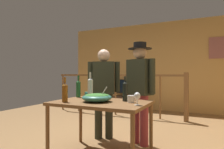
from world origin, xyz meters
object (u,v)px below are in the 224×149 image
object	(u,v)px
wine_bottle_dark	(125,91)
mug_white	(131,99)
flat_screen_tv	(127,87)
wine_bottle_clear	(90,88)
salad_bowl	(97,97)
person_standing_left	(104,87)
framed_picture	(218,48)
wine_bottle_green	(78,88)
mug_teal	(87,95)
person_standing_right	(140,84)
serving_table	(101,107)
tv_console	(127,103)
wine_bottle_amber	(65,92)
stair_railing	(134,89)
wine_glass	(137,96)

from	to	relation	value
wine_bottle_dark	mug_white	distance (m)	0.18
flat_screen_tv	wine_bottle_dark	distance (m)	3.45
wine_bottle_dark	wine_bottle_clear	world-z (taller)	wine_bottle_clear
salad_bowl	person_standing_left	bearing A→B (deg)	111.47
salad_bowl	mug_white	world-z (taller)	salad_bowl
framed_picture	salad_bowl	world-z (taller)	framed_picture
wine_bottle_green	mug_teal	bearing A→B (deg)	6.89
wine_bottle_green	person_standing_left	xyz separation A→B (m)	(0.23, 0.42, 0.01)
person_standing_left	salad_bowl	bearing A→B (deg)	87.48
person_standing_left	person_standing_right	distance (m)	0.65
wine_bottle_green	flat_screen_tv	bearing A→B (deg)	97.30
serving_table	wine_bottle_clear	xyz separation A→B (m)	(-0.28, 0.18, 0.24)
tv_console	wine_bottle_dark	bearing A→B (deg)	-69.23
mug_white	person_standing_left	world-z (taller)	person_standing_left
serving_table	wine_bottle_dark	size ratio (longest dim) A/B	3.71
tv_console	wine_bottle_clear	world-z (taller)	wine_bottle_clear
person_standing_left	mug_white	bearing A→B (deg)	115.99
mug_white	wine_bottle_clear	bearing A→B (deg)	171.50
salad_bowl	person_standing_right	bearing A→B (deg)	64.02
wine_bottle_green	mug_teal	xyz separation A→B (m)	(0.16, 0.02, -0.10)
tv_console	serving_table	xyz separation A→B (m)	(0.95, -3.42, 0.46)
framed_picture	wine_bottle_green	world-z (taller)	framed_picture
wine_bottle_amber	mug_teal	size ratio (longest dim) A/B	2.71
wine_bottle_dark	mug_teal	size ratio (longest dim) A/B	2.79
wine_bottle_green	person_standing_left	distance (m)	0.48
wine_bottle_dark	wine_bottle_clear	bearing A→B (deg)	178.58
mug_teal	mug_white	distance (m)	0.82
wine_bottle_dark	person_standing_left	bearing A→B (deg)	139.31
serving_table	wine_bottle_green	world-z (taller)	wine_bottle_green
wine_bottle_dark	serving_table	bearing A→B (deg)	-148.91
wine_bottle_dark	wine_bottle_green	bearing A→B (deg)	173.31
person_standing_right	stair_railing	bearing A→B (deg)	-44.26
wine_glass	framed_picture	bearing A→B (deg)	75.17
wine_bottle_clear	wine_bottle_amber	xyz separation A→B (m)	(-0.11, -0.44, -0.03)
wine_bottle_clear	person_standing_left	xyz separation A→B (m)	(-0.04, 0.50, -0.01)
mug_white	person_standing_left	bearing A→B (deg)	139.99
stair_railing	person_standing_left	distance (m)	1.88
mug_white	person_standing_right	bearing A→B (deg)	97.22
stair_railing	wine_bottle_amber	xyz separation A→B (m)	(0.03, -2.81, 0.15)
tv_console	flat_screen_tv	world-z (taller)	flat_screen_tv
framed_picture	wine_glass	xyz separation A→B (m)	(-1.01, -3.80, -0.96)
wine_bottle_clear	mug_white	xyz separation A→B (m)	(0.68, -0.10, -0.12)
wine_bottle_amber	person_standing_right	xyz separation A→B (m)	(0.72, 0.94, 0.08)
person_standing_left	flat_screen_tv	bearing A→B (deg)	-100.85
wine_glass	serving_table	bearing A→B (deg)	170.35
wine_bottle_clear	person_standing_right	bearing A→B (deg)	39.95
stair_railing	person_standing_right	size ratio (longest dim) A/B	2.31
serving_table	person_standing_right	size ratio (longest dim) A/B	0.78
wine_bottle_amber	framed_picture	bearing A→B (deg)	63.95
serving_table	mug_white	size ratio (longest dim) A/B	9.90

